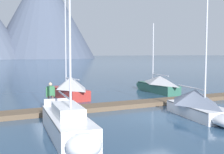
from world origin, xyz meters
name	(u,v)px	position (x,y,z in m)	size (l,w,h in m)	color
ground_plane	(159,118)	(0.00, 0.00, 0.00)	(700.00, 700.00, 0.00)	#2D4C6B
mountain_shoulder_ridge	(43,10)	(46.19, 194.63, 33.29)	(71.67, 71.67, 64.91)	#4C566B
dock	(125,105)	(0.00, 4.00, 0.14)	(26.14, 2.44, 0.30)	brown
sailboat_second_berth	(69,125)	(-6.24, -1.59, 0.63)	(2.44, 6.80, 8.14)	white
sailboat_mid_dock_port	(69,88)	(-2.10, 9.93, 0.86)	(2.13, 6.05, 8.34)	#B2332D
sailboat_mid_dock_starboard	(201,105)	(2.19, -1.10, 0.74)	(2.94, 6.33, 7.48)	silver
sailboat_far_berth	(157,84)	(6.83, 9.48, 0.79)	(2.18, 7.11, 6.75)	#336B56
person_on_dock	(51,94)	(-5.36, 4.19, 1.26)	(0.59, 0.22, 1.69)	brown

